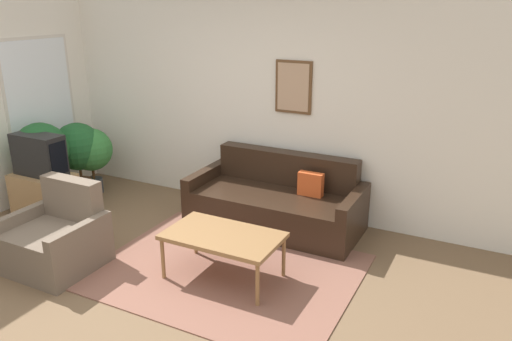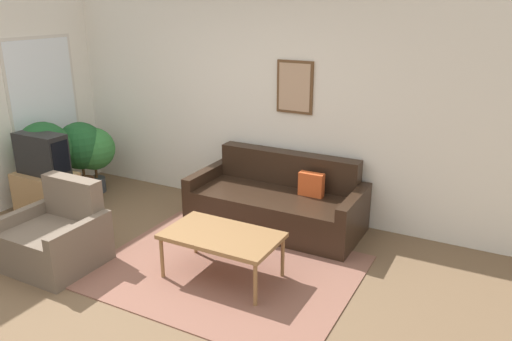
{
  "view_description": "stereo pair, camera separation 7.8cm",
  "coord_description": "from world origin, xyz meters",
  "px_view_note": "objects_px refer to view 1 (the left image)",
  "views": [
    {
      "loc": [
        2.85,
        -2.86,
        2.49
      ],
      "look_at": [
        0.67,
        1.41,
        0.85
      ],
      "focal_mm": 35.0,
      "sensor_mm": 36.0,
      "label": 1
    },
    {
      "loc": [
        2.92,
        -2.82,
        2.49
      ],
      "look_at": [
        0.67,
        1.41,
        0.85
      ],
      "focal_mm": 35.0,
      "sensor_mm": 36.0,
      "label": 2
    }
  ],
  "objects_px": {
    "couch": "(277,203)",
    "coffee_table": "(223,238)",
    "tv": "(39,155)",
    "armchair": "(56,240)",
    "potted_plant_tall": "(41,152)"
  },
  "relations": [
    {
      "from": "couch",
      "to": "coffee_table",
      "type": "relative_size",
      "value": 1.83
    },
    {
      "from": "coffee_table",
      "to": "tv",
      "type": "distance_m",
      "value": 2.69
    },
    {
      "from": "couch",
      "to": "armchair",
      "type": "xyz_separation_m",
      "value": [
        -1.53,
        -1.82,
        -0.01
      ]
    },
    {
      "from": "couch",
      "to": "tv",
      "type": "distance_m",
      "value": 2.84
    },
    {
      "from": "tv",
      "to": "potted_plant_tall",
      "type": "relative_size",
      "value": 0.59
    },
    {
      "from": "coffee_table",
      "to": "armchair",
      "type": "distance_m",
      "value": 1.67
    },
    {
      "from": "tv",
      "to": "armchair",
      "type": "relative_size",
      "value": 0.76
    },
    {
      "from": "armchair",
      "to": "potted_plant_tall",
      "type": "xyz_separation_m",
      "value": [
        -1.28,
        1.0,
        0.45
      ]
    },
    {
      "from": "couch",
      "to": "potted_plant_tall",
      "type": "xyz_separation_m",
      "value": [
        -2.81,
        -0.81,
        0.44
      ]
    },
    {
      "from": "tv",
      "to": "potted_plant_tall",
      "type": "bearing_deg",
      "value": 135.69
    },
    {
      "from": "couch",
      "to": "potted_plant_tall",
      "type": "relative_size",
      "value": 1.8
    },
    {
      "from": "tv",
      "to": "potted_plant_tall",
      "type": "height_order",
      "value": "potted_plant_tall"
    },
    {
      "from": "tv",
      "to": "armchair",
      "type": "distance_m",
      "value": 1.43
    },
    {
      "from": "couch",
      "to": "tv",
      "type": "xyz_separation_m",
      "value": [
        -2.61,
        -1.01,
        0.49
      ]
    },
    {
      "from": "tv",
      "to": "armchair",
      "type": "xyz_separation_m",
      "value": [
        1.07,
        -0.8,
        -0.5
      ]
    }
  ]
}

